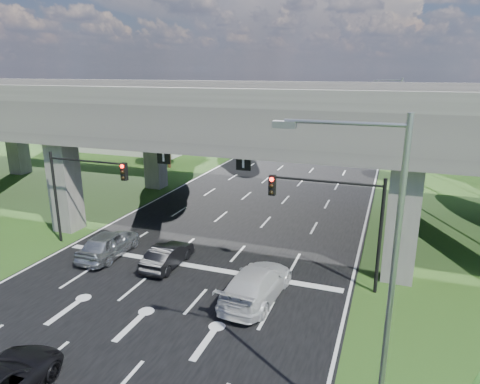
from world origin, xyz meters
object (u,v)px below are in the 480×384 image
Objects in this scene: streetlight_near at (377,273)px; signal_left at (81,183)px; signal_right at (337,210)px; car_dark at (168,255)px; streetlight_beyond at (396,112)px; car_silver at (109,244)px; streetlight_far at (394,129)px; car_white at (256,284)px.

signal_left is at bearing 150.98° from streetlight_near.
signal_right is 0.60× the size of streetlight_near.
streetlight_near reaches higher than car_dark.
streetlight_beyond is at bearing 90.00° from streetlight_near.
car_silver is (2.42, -0.94, -3.36)m from signal_left.
streetlight_beyond reaches higher than car_silver.
signal_left is at bearing -131.78° from streetlight_far.
streetlight_near is 2.47× the size of car_dark.
signal_right is at bearing -177.67° from car_silver.
car_dark is at bearing -8.32° from signal_left.
streetlight_near is at bearing -77.12° from signal_right.
signal_left is 0.60× the size of streetlight_beyond.
streetlight_beyond is at bearing 90.00° from streetlight_far.
car_silver is (-15.50, -37.00, -5.02)m from streetlight_beyond.
car_white reaches higher than car_dark.
streetlight_beyond is (2.27, 36.06, 1.66)m from signal_right.
signal_left reaches higher than car_white.
streetlight_far is at bearing 90.00° from streetlight_near.
car_silver is 1.16× the size of car_dark.
car_dark is at bearing 141.90° from streetlight_near.
car_dark is 0.72× the size of car_white.
streetlight_beyond is 2.13× the size of car_silver.
streetlight_beyond is at bearing -106.94° from car_dark.
streetlight_far is 23.94m from car_white.
car_white is at bearing 127.63° from streetlight_near.
streetlight_beyond is at bearing 86.39° from signal_right.
signal_left is 0.60× the size of streetlight_near.
streetlight_beyond is (0.00, 16.00, 0.00)m from streetlight_far.
signal_left is 40.30m from streetlight_beyond.
signal_right is at bearing -96.47° from streetlight_far.
streetlight_far is (0.00, 30.00, 0.00)m from streetlight_near.
car_silver is (-13.22, -0.94, -3.36)m from signal_right.
streetlight_near is 1.00× the size of streetlight_beyond.
streetlight_beyond reaches higher than car_white.
streetlight_near is 15.47m from car_dark.
car_white is (9.90, -1.74, 0.02)m from car_silver.
car_white is at bearing -98.22° from streetlight_beyond.
car_silver reaches higher than car_dark.
car_dark is at bearing 178.25° from car_silver.
streetlight_near reaches higher than car_silver.
car_dark is (-11.48, -37.00, -5.15)m from streetlight_beyond.
signal_left is at bearing -23.00° from car_silver.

